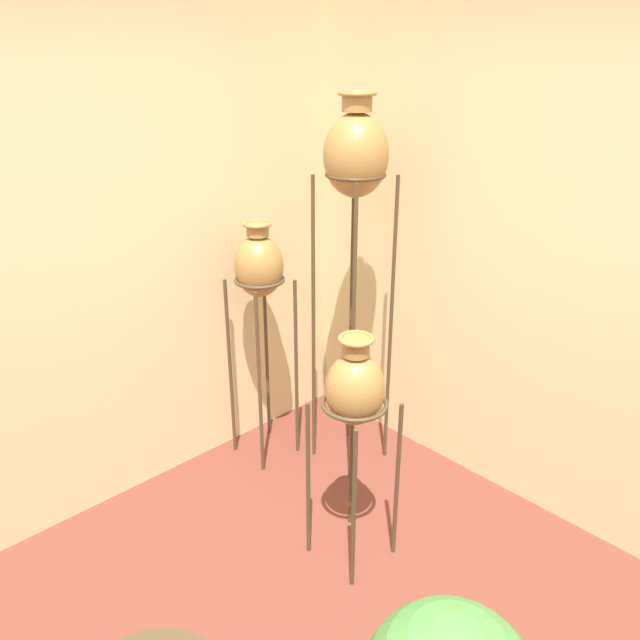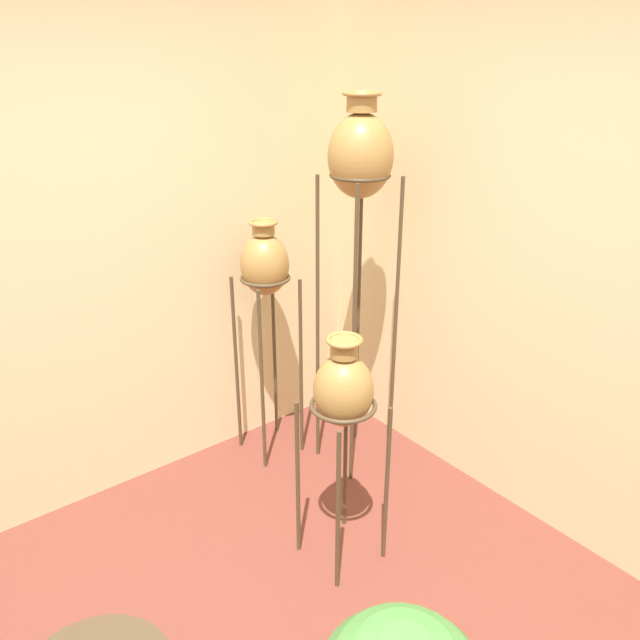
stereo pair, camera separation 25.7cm
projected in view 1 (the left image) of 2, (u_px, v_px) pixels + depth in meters
wall_back at (26, 263)px, 2.70m from camera, size 7.57×0.06×2.70m
wall_right at (623, 268)px, 2.64m from camera, size 0.06×7.57×2.70m
vase_stand_tall at (356, 164)px, 3.03m from camera, size 0.32×0.32×2.03m
vase_stand_medium at (259, 272)px, 3.29m from camera, size 0.28×0.28×1.39m
vase_stand_short at (355, 392)px, 2.64m from camera, size 0.30×0.30×1.13m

